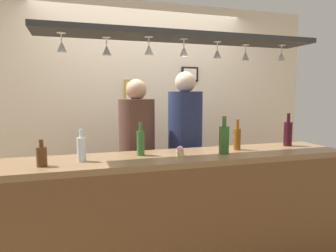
{
  "coord_description": "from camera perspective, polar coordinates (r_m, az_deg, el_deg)",
  "views": [
    {
      "loc": [
        -0.85,
        -2.61,
        1.52
      ],
      "look_at": [
        0.0,
        0.1,
        1.22
      ],
      "focal_mm": 33.28,
      "sensor_mm": 36.0,
      "label": 1
    }
  ],
  "objects": [
    {
      "name": "picture_frame_upper_small",
      "position": [
        3.95,
        4.02,
        9.45
      ],
      "size": [
        0.22,
        0.02,
        0.18
      ],
      "color": "black",
      "rests_on": "back_wall"
    },
    {
      "name": "hanging_wineglass_center_right",
      "position": [
        2.6,
        9.0,
        13.07
      ],
      "size": [
        0.07,
        0.07,
        0.13
      ],
      "color": "silver",
      "rests_on": "overhead_glass_rack"
    },
    {
      "name": "hanging_wineglass_left",
      "position": [
        2.41,
        -11.17,
        13.58
      ],
      "size": [
        0.07,
        0.07,
        0.13
      ],
      "color": "silver",
      "rests_on": "overhead_glass_rack"
    },
    {
      "name": "bottle_beer_green_import",
      "position": [
        2.42,
        -5.04,
        -2.97
      ],
      "size": [
        0.06,
        0.06,
        0.26
      ],
      "color": "#336B2D",
      "rests_on": "bar_counter"
    },
    {
      "name": "hanging_wineglass_right",
      "position": [
        2.8,
        13.97,
        12.45
      ],
      "size": [
        0.07,
        0.07,
        0.13
      ],
      "color": "silver",
      "rests_on": "overhead_glass_rack"
    },
    {
      "name": "overhead_glass_rack",
      "position": [
        2.5,
        2.86,
        15.99
      ],
      "size": [
        2.2,
        0.36,
        0.04
      ],
      "primitive_type": "cube",
      "color": "black"
    },
    {
      "name": "bottle_beer_amber_tall",
      "position": [
        2.72,
        12.56,
        -2.18
      ],
      "size": [
        0.06,
        0.06,
        0.26
      ],
      "color": "brown",
      "rests_on": "bar_counter"
    },
    {
      "name": "bar_counter",
      "position": [
        2.42,
        4.45,
        -13.86
      ],
      "size": [
        2.7,
        0.55,
        1.04
      ],
      "color": "brown",
      "rests_on": "ground_plane"
    },
    {
      "name": "hanging_wineglass_far_right",
      "position": [
        2.91,
        20.06,
        12.01
      ],
      "size": [
        0.07,
        0.07,
        0.13
      ],
      "color": "silver",
      "rests_on": "overhead_glass_rack"
    },
    {
      "name": "person_right_navy_shirt",
      "position": [
        3.1,
        3.13,
        -2.79
      ],
      "size": [
        0.34,
        0.34,
        1.73
      ],
      "color": "#2D334C",
      "rests_on": "ground_plane"
    },
    {
      "name": "bottle_champagne_green",
      "position": [
        2.52,
        10.22,
        -2.36
      ],
      "size": [
        0.08,
        0.08,
        0.3
      ],
      "color": "#2D5623",
      "rests_on": "bar_counter"
    },
    {
      "name": "person_left_brown_shirt",
      "position": [
        2.97,
        -5.7,
        -4.2
      ],
      "size": [
        0.34,
        0.34,
        1.65
      ],
      "color": "#2D334C",
      "rests_on": "ground_plane"
    },
    {
      "name": "back_wall",
      "position": [
        3.82,
        -4.52,
        2.7
      ],
      "size": [
        4.4,
        0.06,
        2.6
      ],
      "primitive_type": "cube",
      "color": "beige",
      "rests_on": "ground_plane"
    },
    {
      "name": "bottle_beer_brown_stubby",
      "position": [
        2.22,
        -22.13,
        -5.09
      ],
      "size": [
        0.07,
        0.07,
        0.18
      ],
      "color": "#512D14",
      "rests_on": "bar_counter"
    },
    {
      "name": "hanging_wineglass_far_left",
      "position": [
        2.31,
        -18.9,
        13.7
      ],
      "size": [
        0.07,
        0.07,
        0.13
      ],
      "color": "silver",
      "rests_on": "overhead_glass_rack"
    },
    {
      "name": "bottle_wine_dark_red",
      "position": [
        3.05,
        21.1,
        -1.21
      ],
      "size": [
        0.08,
        0.08,
        0.3
      ],
      "color": "#380F19",
      "rests_on": "bar_counter"
    },
    {
      "name": "picture_frame_crest",
      "position": [
        3.74,
        -6.64,
        6.46
      ],
      "size": [
        0.18,
        0.02,
        0.26
      ],
      "color": "#B29338",
      "rests_on": "back_wall"
    },
    {
      "name": "hanging_wineglass_center_left",
      "position": [
        2.35,
        -3.53,
        13.89
      ],
      "size": [
        0.07,
        0.07,
        0.13
      ],
      "color": "silver",
      "rests_on": "overhead_glass_rack"
    },
    {
      "name": "cupcake",
      "position": [
        2.41,
        2.22,
        -4.64
      ],
      "size": [
        0.06,
        0.06,
        0.08
      ],
      "color": "beige",
      "rests_on": "bar_counter"
    },
    {
      "name": "hanging_wineglass_center",
      "position": [
        2.44,
        2.92,
        13.6
      ],
      "size": [
        0.07,
        0.07,
        0.13
      ],
      "color": "silver",
      "rests_on": "overhead_glass_rack"
    },
    {
      "name": "bottle_soda_clear",
      "position": [
        2.28,
        -15.57,
        -4.0
      ],
      "size": [
        0.06,
        0.06,
        0.23
      ],
      "color": "silver",
      "rests_on": "bar_counter"
    }
  ]
}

